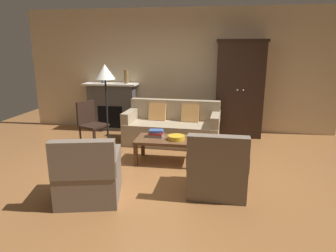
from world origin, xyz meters
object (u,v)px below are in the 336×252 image
Objects in this scene: mantel_vase_bronze at (126,77)px; armoire at (239,89)px; fruit_bowl at (176,138)px; armchair_near_right at (217,171)px; fireplace at (112,106)px; book_stack at (156,133)px; dog at (108,153)px; coffee_table at (168,142)px; armchair_near_left at (89,177)px; couch at (172,128)px; mantel_vase_slate at (103,77)px; floor_lamp at (105,77)px; side_chair_wooden at (90,121)px.

armoire is at bearing -1.34° from mantel_vase_bronze.
fruit_bowl is 0.32× the size of armchair_near_right.
book_stack is at bearing -52.63° from fireplace.
armchair_near_right is at bearing -20.21° from dog.
coffee_table is at bearing 128.57° from armchair_near_right.
armchair_near_right is at bearing 15.28° from armchair_near_left.
fireplace is at bearing 130.24° from coffee_table.
book_stack is at bearing 31.79° from dog.
fireplace is 2.46m from dog.
dog is (-1.10, -0.34, -0.21)m from fruit_bowl.
couch is 6.49× the size of mantel_vase_slate.
floor_lamp reaches higher than coffee_table.
side_chair_wooden is at bearing 124.70° from dog.
armoire reaches higher than mantel_vase_bronze.
coffee_table is 1.80m from side_chair_wooden.
floor_lamp is (0.51, -0.40, 0.91)m from side_chair_wooden.
coffee_table is (0.08, -1.10, 0.05)m from couch.
mantel_vase_bronze is 0.55× the size of dog.
armchair_near_right is (2.48, -2.99, -0.25)m from fireplace.
mantel_vase_bronze is at bearing 144.97° from couch.
armchair_near_right is 1.89m from dog.
mantel_vase_slate is 0.18× the size of floor_lamp.
dog is at bearing -69.15° from mantel_vase_slate.
book_stack is 0.29× the size of armchair_near_right.
armchair_near_left is at bearing -73.33° from mantel_vase_slate.
fireplace is 1.30m from side_chair_wooden.
armchair_near_left is (0.84, -3.44, -0.25)m from fireplace.
side_chair_wooden is at bearing 111.87° from armchair_near_left.
mantel_vase_slate is 1.82m from floor_lamp.
mantel_vase_bronze is at bearing 0.00° from mantel_vase_slate.
mantel_vase_bronze is at bearing 125.24° from armchair_near_right.
coffee_table is at bearing -19.35° from book_stack.
coffee_table is 0.67× the size of floor_lamp.
armoire is 6.70× the size of mantel_vase_bronze.
fruit_bowl is 0.38m from book_stack.
armchair_near_left reaches higher than couch.
mantel_vase_slate is (-1.62, 1.86, 0.79)m from book_stack.
couch is 2.31m from armchair_near_right.
armoire reaches higher than fireplace.
mantel_vase_bronze is 2.56m from dog.
coffee_table is 1.91× the size of dog.
side_chair_wooden is at bearing 145.88° from armchair_near_right.
side_chair_wooden is (0.17, -1.28, -0.76)m from mantel_vase_slate.
book_stack is (1.44, -1.88, -0.09)m from fireplace.
mantel_vase_slate reaches higher than fireplace.
armchair_near_left is (0.46, -3.42, -0.96)m from mantel_vase_bronze.
book_stack is 0.89m from dog.
mantel_vase_slate reaches higher than couch.
armoire is at bearing -1.51° from fireplace.
fireplace is at bearing 129.68° from armchair_near_right.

